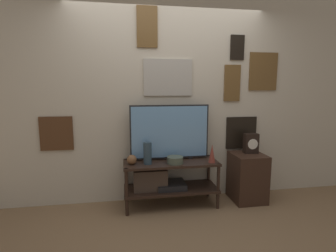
{
  "coord_description": "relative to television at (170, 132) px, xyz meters",
  "views": [
    {
      "loc": [
        -0.56,
        -2.87,
        1.51
      ],
      "look_at": [
        -0.04,
        0.26,
        1.03
      ],
      "focal_mm": 28.0,
      "sensor_mm": 36.0,
      "label": 1
    }
  ],
  "objects": [
    {
      "name": "television",
      "position": [
        0.0,
        0.0,
        0.0
      ],
      "size": [
        1.01,
        0.05,
        0.71
      ],
      "color": "black",
      "rests_on": "media_console"
    },
    {
      "name": "media_console",
      "position": [
        -0.1,
        -0.1,
        -0.58
      ],
      "size": [
        1.18,
        0.44,
        0.58
      ],
      "color": "black",
      "rests_on": "ground_plane"
    },
    {
      "name": "vase_round_glass",
      "position": [
        -0.49,
        -0.14,
        -0.3
      ],
      "size": [
        0.12,
        0.12,
        0.12
      ],
      "color": "brown",
      "rests_on": "media_console"
    },
    {
      "name": "vase_tall_ceramic",
      "position": [
        -0.3,
        -0.15,
        -0.23
      ],
      "size": [
        0.1,
        0.1,
        0.27
      ],
      "color": "#2D4251",
      "rests_on": "media_console"
    },
    {
      "name": "side_table",
      "position": [
        1.03,
        -0.1,
        -0.62
      ],
      "size": [
        0.41,
        0.45,
        0.63
      ],
      "color": "#382319",
      "rests_on": "ground_plane"
    },
    {
      "name": "vase_wide_bowl",
      "position": [
        0.04,
        -0.18,
        -0.32
      ],
      "size": [
        0.2,
        0.2,
        0.08
      ],
      "color": "#4C5647",
      "rests_on": "media_console"
    },
    {
      "name": "vase_slim_bronze",
      "position": [
        0.49,
        -0.22,
        -0.25
      ],
      "size": [
        0.08,
        0.08,
        0.23
      ],
      "color": "brown",
      "rests_on": "media_console"
    },
    {
      "name": "wall_back",
      "position": [
        0.01,
        0.17,
        0.41
      ],
      "size": [
        6.4,
        0.08,
        2.7
      ],
      "color": "beige",
      "rests_on": "ground_plane"
    },
    {
      "name": "ground_plane",
      "position": [
        0.0,
        -0.36,
        -0.94
      ],
      "size": [
        12.0,
        12.0,
        0.0
      ],
      "primitive_type": "plane",
      "color": "#846647"
    },
    {
      "name": "mantel_clock",
      "position": [
        1.09,
        -0.05,
        -0.18
      ],
      "size": [
        0.18,
        0.11,
        0.26
      ],
      "color": "black",
      "rests_on": "side_table"
    }
  ]
}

